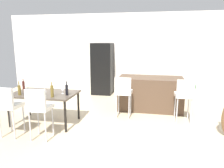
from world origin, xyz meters
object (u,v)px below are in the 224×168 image
dining_chair_near (8,104)px  wine_bottle_left (52,91)px  dining_table (44,95)px  wine_bottle_inner (67,90)px  potted_plant (189,87)px  wine_glass_middle (63,88)px  kitchen_island (150,93)px  wine_bottle_right (19,90)px  bar_chair_middle (184,94)px  refrigerator (103,69)px  bar_chair_left (123,91)px  wine_glass_far (45,90)px  wine_bottle_corner (24,85)px  dining_chair_far (39,106)px

dining_chair_near → wine_bottle_left: size_ratio=3.20×
dining_table → wine_bottle_left: (0.36, -0.30, 0.19)m
wine_bottle_inner → potted_plant: (3.09, 3.13, -0.49)m
wine_bottle_inner → wine_glass_middle: size_ratio=1.82×
kitchen_island → wine_bottle_right: wine_bottle_right is taller
bar_chair_middle → potted_plant: bearing=78.4°
bar_chair_middle → dining_chair_near: bearing=-156.5°
dining_chair_near → wine_bottle_inner: bearing=37.5°
wine_glass_middle → potted_plant: bearing=43.0°
refrigerator → bar_chair_left: bearing=-64.3°
wine_bottle_right → wine_glass_far: bearing=2.4°
kitchen_island → wine_glass_far: kitchen_island is taller
refrigerator → bar_chair_middle: bearing=-42.0°
bar_chair_left → kitchen_island: bearing=52.1°
wine_bottle_corner → wine_glass_far: size_ratio=1.58×
bar_chair_middle → wine_glass_middle: size_ratio=6.03×
wine_bottle_left → wine_glass_far: size_ratio=1.89×
wine_bottle_left → dining_table: bearing=140.0°
wine_glass_middle → potted_plant: 4.46m
wine_bottle_inner → wine_bottle_corner: bearing=166.8°
kitchen_island → dining_table: bearing=-147.1°
wine_glass_middle → wine_bottle_corner: bearing=170.7°
bar_chair_middle → wine_glass_far: bearing=-162.2°
refrigerator → potted_plant: 3.10m
wine_bottle_inner → potted_plant: size_ratio=0.51×
dining_chair_far → wine_bottle_right: 0.96m
dining_chair_near → refrigerator: bearing=75.8°
dining_chair_near → wine_glass_far: bearing=48.6°
bar_chair_left → wine_glass_far: 1.89m
dining_table → dining_chair_far: dining_chair_far is taller
kitchen_island → wine_bottle_left: bearing=-137.7°
wine_bottle_inner → wine_glass_middle: 0.19m
wine_bottle_left → wine_glass_middle: bearing=73.3°
wine_glass_far → kitchen_island: bearing=39.0°
dining_table → refrigerator: refrigerator is taller
dining_table → wine_bottle_right: bearing=-147.5°
bar_chair_left → wine_bottle_left: (-1.40, -1.03, 0.17)m
wine_bottle_left → potted_plant: (3.33, 3.34, -0.50)m
dining_chair_far → wine_bottle_left: bearing=87.3°
dining_chair_near → wine_bottle_corner: (-0.33, 1.02, 0.15)m
wine_bottle_corner → wine_glass_middle: (1.12, -0.18, 0.01)m
bar_chair_middle → wine_bottle_inner: bearing=-162.5°
wine_glass_far → potted_plant: size_ratio=0.28×
wine_glass_far → wine_glass_middle: bearing=43.0°
dining_chair_near → wine_bottle_left: wine_bottle_left is taller
wine_bottle_right → wine_bottle_inner: wine_bottle_inner is taller
wine_bottle_right → wine_glass_far: (0.60, 0.02, 0.01)m
kitchen_island → dining_chair_near: dining_chair_near is taller
wine_bottle_inner → wine_glass_far: wine_bottle_inner is taller
kitchen_island → wine_glass_far: size_ratio=10.22×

